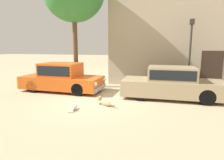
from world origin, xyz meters
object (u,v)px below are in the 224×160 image
parked_sedan_nearest (62,77)px  parked_sedan_second (172,83)px  stray_dog_spotted (104,102)px  stray_cat (74,108)px  street_lamp (190,45)px

parked_sedan_nearest → parked_sedan_second: parked_sedan_nearest is taller
parked_sedan_nearest → stray_dog_spotted: 3.48m
parked_sedan_nearest → stray_cat: bearing=-52.7°
parked_sedan_second → street_lamp: (0.94, 1.92, 1.67)m
parked_sedan_nearest → parked_sedan_second: 5.56m
stray_cat → street_lamp: bearing=-52.8°
parked_sedan_second → stray_dog_spotted: size_ratio=4.98×
parked_sedan_second → street_lamp: bearing=64.0°
parked_sedan_second → stray_cat: bearing=-144.0°
parked_sedan_second → stray_dog_spotted: bearing=-147.1°
street_lamp → parked_sedan_nearest: bearing=-164.7°
stray_cat → parked_sedan_nearest: bearing=27.8°
parked_sedan_second → parked_sedan_nearest: bearing=178.5°
stray_dog_spotted → stray_cat: stray_dog_spotted is taller
parked_sedan_nearest → stray_cat: size_ratio=7.56×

